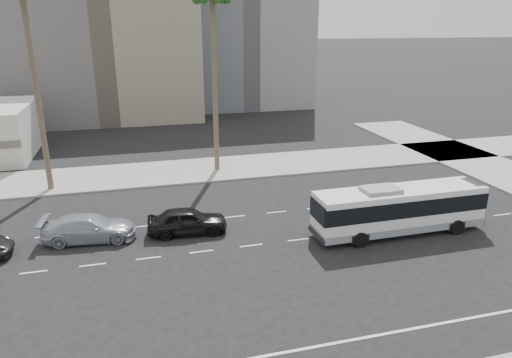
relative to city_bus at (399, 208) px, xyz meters
name	(u,v)px	position (x,y,z in m)	size (l,w,h in m)	color
ground	(299,240)	(-6.39, 0.61, -1.66)	(700.00, 700.00, 0.00)	black
sidewalk_north	(241,167)	(-6.39, 16.11, -1.58)	(120.00, 7.00, 0.15)	gray
midrise_beige_west	(106,50)	(-18.39, 45.61, 7.34)	(24.00, 18.00, 18.00)	#68625D
midrise_gray_center	(236,20)	(1.61, 52.61, 11.34)	(20.00, 20.00, 26.00)	slate
city_bus	(399,208)	(0.00, 0.00, 0.00)	(10.99, 2.69, 3.15)	silver
car_a	(187,221)	(-12.82, 3.37, -0.81)	(4.94, 1.99, 1.68)	black
car_b	(89,228)	(-18.70, 3.92, -0.85)	(5.54, 2.25, 1.61)	#9298A1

